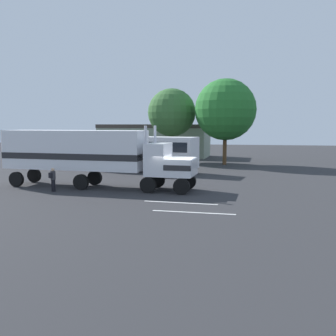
{
  "coord_description": "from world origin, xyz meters",
  "views": [
    {
      "loc": [
        3.84,
        -24.87,
        4.61
      ],
      "look_at": [
        -0.43,
        0.26,
        1.6
      ],
      "focal_mm": 39.97,
      "sensor_mm": 36.0,
      "label": 1
    }
  ],
  "objects_px": {
    "tree_left": "(172,113)",
    "person_bystander": "(53,179)",
    "parked_bus": "(141,150)",
    "tree_center": "(225,110)",
    "parked_car": "(50,159)",
    "semi_truck": "(89,153)"
  },
  "relations": [
    {
      "from": "parked_bus",
      "to": "tree_center",
      "type": "bearing_deg",
      "value": 44.96
    },
    {
      "from": "parked_car",
      "to": "person_bystander",
      "type": "bearing_deg",
      "value": -62.11
    },
    {
      "from": "semi_truck",
      "to": "parked_bus",
      "type": "distance_m",
      "value": 9.58
    },
    {
      "from": "semi_truck",
      "to": "tree_left",
      "type": "xyz_separation_m",
      "value": [
        2.97,
        19.47,
        3.44
      ]
    },
    {
      "from": "parked_bus",
      "to": "tree_left",
      "type": "bearing_deg",
      "value": 82.02
    },
    {
      "from": "parked_bus",
      "to": "tree_center",
      "type": "relative_size",
      "value": 1.17
    },
    {
      "from": "person_bystander",
      "to": "parked_car",
      "type": "xyz_separation_m",
      "value": [
        -7.36,
        13.91,
        -0.09
      ]
    },
    {
      "from": "parked_bus",
      "to": "tree_center",
      "type": "height_order",
      "value": "tree_center"
    },
    {
      "from": "person_bystander",
      "to": "tree_left",
      "type": "xyz_separation_m",
      "value": [
        4.8,
        21.53,
        5.07
      ]
    },
    {
      "from": "person_bystander",
      "to": "tree_left",
      "type": "height_order",
      "value": "tree_left"
    },
    {
      "from": "parked_car",
      "to": "tree_left",
      "type": "bearing_deg",
      "value": 32.07
    },
    {
      "from": "tree_left",
      "to": "person_bystander",
      "type": "bearing_deg",
      "value": -102.57
    },
    {
      "from": "parked_car",
      "to": "tree_center",
      "type": "distance_m",
      "value": 20.13
    },
    {
      "from": "person_bystander",
      "to": "tree_left",
      "type": "distance_m",
      "value": 22.63
    },
    {
      "from": "person_bystander",
      "to": "tree_center",
      "type": "xyz_separation_m",
      "value": [
        11.26,
        19.35,
        5.31
      ]
    },
    {
      "from": "tree_center",
      "to": "semi_truck",
      "type": "bearing_deg",
      "value": -118.6
    },
    {
      "from": "person_bystander",
      "to": "parked_bus",
      "type": "height_order",
      "value": "parked_bus"
    },
    {
      "from": "parked_bus",
      "to": "parked_car",
      "type": "bearing_deg",
      "value": 167.38
    },
    {
      "from": "semi_truck",
      "to": "parked_car",
      "type": "relative_size",
      "value": 3.02
    },
    {
      "from": "semi_truck",
      "to": "parked_bus",
      "type": "relative_size",
      "value": 1.27
    },
    {
      "from": "tree_left",
      "to": "parked_car",
      "type": "bearing_deg",
      "value": -147.93
    },
    {
      "from": "tree_center",
      "to": "parked_car",
      "type": "bearing_deg",
      "value": -163.71
    }
  ]
}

